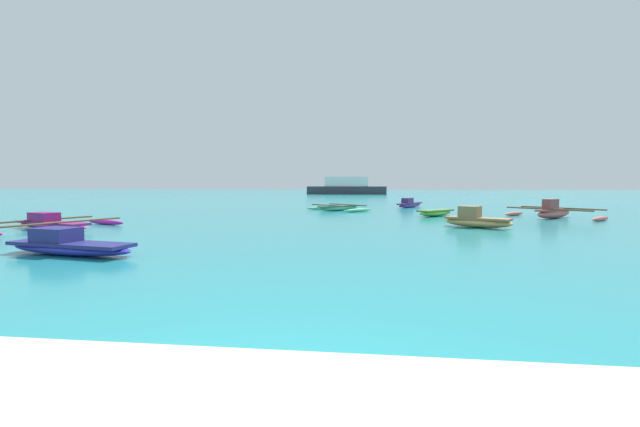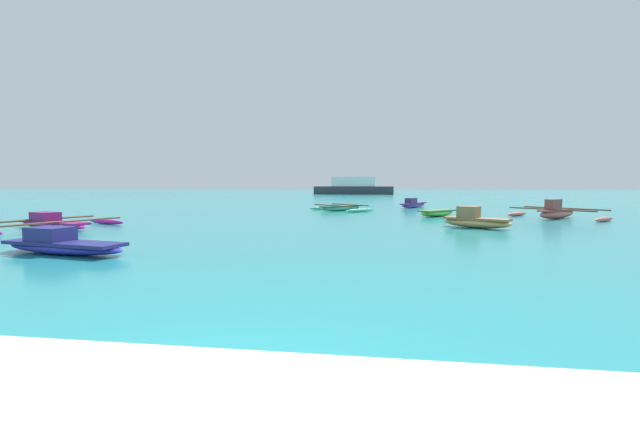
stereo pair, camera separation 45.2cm
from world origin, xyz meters
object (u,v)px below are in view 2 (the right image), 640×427
(moored_boat_4, at_px, (556,212))
(mooring_buoy_0, at_px, (60,234))
(moored_boat_2, at_px, (341,208))
(moored_boat_3, at_px, (413,204))
(moored_boat_0, at_px, (475,220))
(distant_ferry, at_px, (354,187))
(moored_boat_5, at_px, (62,244))
(moored_boat_6, at_px, (52,223))
(moored_boat_1, at_px, (437,213))

(moored_boat_4, bearing_deg, mooring_buoy_0, 168.71)
(moored_boat_2, relative_size, moored_boat_3, 1.11)
(moored_boat_0, bearing_deg, distant_ferry, 130.35)
(moored_boat_5, relative_size, moored_boat_6, 0.71)
(moored_boat_3, height_order, distant_ferry, distant_ferry)
(moored_boat_2, relative_size, moored_boat_4, 0.98)
(distant_ferry, bearing_deg, moored_boat_2, -87.24)
(moored_boat_3, relative_size, distant_ferry, 0.30)
(moored_boat_2, height_order, moored_boat_5, moored_boat_5)
(moored_boat_0, relative_size, moored_boat_4, 0.61)
(moored_boat_5, bearing_deg, mooring_buoy_0, 141.21)
(moored_boat_0, height_order, moored_boat_3, moored_boat_0)
(distant_ferry, bearing_deg, mooring_buoy_0, -94.46)
(moored_boat_2, distance_m, moored_boat_6, 15.20)
(moored_boat_4, distance_m, mooring_buoy_0, 20.04)
(moored_boat_0, height_order, mooring_buoy_0, moored_boat_0)
(moored_boat_5, bearing_deg, moored_boat_3, 76.49)
(moored_boat_0, height_order, moored_boat_4, moored_boat_4)
(moored_boat_6, distance_m, mooring_buoy_0, 4.34)
(moored_boat_2, distance_m, moored_boat_4, 11.49)
(moored_boat_2, distance_m, moored_boat_5, 17.62)
(moored_boat_5, xyz_separation_m, moored_boat_6, (-4.48, 4.95, -0.02))
(moored_boat_1, bearing_deg, moored_boat_6, 163.75)
(moored_boat_4, relative_size, distant_ferry, 0.34)
(moored_boat_6, relative_size, distant_ferry, 0.39)
(moored_boat_0, relative_size, mooring_buoy_0, 5.40)
(moored_boat_6, bearing_deg, moored_boat_4, 41.64)
(moored_boat_5, relative_size, distant_ferry, 0.28)
(moored_boat_0, bearing_deg, mooring_buoy_0, -123.40)
(moored_boat_2, relative_size, moored_boat_5, 1.19)
(moored_boat_3, xyz_separation_m, distant_ferry, (-6.59, 37.19, 0.87))
(moored_boat_2, distance_m, mooring_buoy_0, 16.45)
(moored_boat_1, bearing_deg, distant_ferry, 53.54)
(moored_boat_1, bearing_deg, moored_boat_3, 48.88)
(moored_boat_6, relative_size, mooring_buoy_0, 10.35)
(moored_boat_0, bearing_deg, moored_boat_4, 77.87)
(moored_boat_1, xyz_separation_m, moored_boat_4, (5.35, -0.69, 0.12))
(moored_boat_0, xyz_separation_m, moored_boat_4, (4.65, 4.88, 0.02))
(moored_boat_0, bearing_deg, moored_boat_3, 127.03)
(mooring_buoy_0, xyz_separation_m, distant_ferry, (4.41, 56.54, 0.87))
(moored_boat_1, distance_m, moored_boat_2, 6.46)
(moored_boat_0, distance_m, moored_boat_5, 13.18)
(moored_boat_1, xyz_separation_m, moored_boat_6, (-14.58, -8.17, 0.02))
(moored_boat_0, height_order, distant_ferry, distant_ferry)
(moored_boat_1, distance_m, moored_boat_4, 5.40)
(moored_boat_4, height_order, moored_boat_6, moored_boat_4)
(moored_boat_3, bearing_deg, distant_ferry, 36.13)
(moored_boat_6, bearing_deg, moored_boat_1, 50.34)
(moored_boat_3, distance_m, mooring_buoy_0, 22.26)
(moored_boat_1, relative_size, distant_ferry, 0.18)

